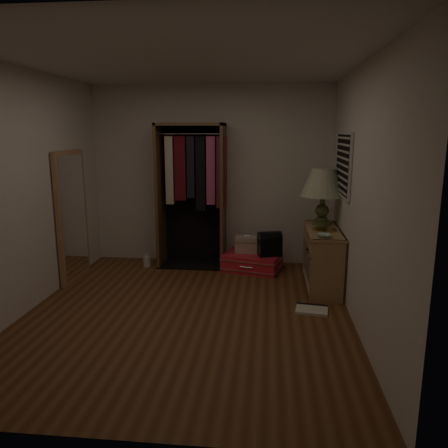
{
  "coord_description": "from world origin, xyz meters",
  "views": [
    {
      "loc": [
        0.86,
        -4.36,
        1.94
      ],
      "look_at": [
        0.3,
        0.95,
        0.8
      ],
      "focal_mm": 35.0,
      "sensor_mm": 36.0,
      "label": 1
    }
  ],
  "objects": [
    {
      "name": "floor_mirror",
      "position": [
        -1.7,
        1.0,
        0.85
      ],
      "size": [
        0.06,
        0.8,
        1.7
      ],
      "color": "#AB7B53",
      "rests_on": "ground"
    },
    {
      "name": "floor_book",
      "position": [
        1.35,
        0.24,
        0.01
      ],
      "size": [
        0.38,
        0.32,
        0.03
      ],
      "rotation": [
        0.0,
        0.0,
        -0.14
      ],
      "color": "beige",
      "rests_on": "ground"
    },
    {
      "name": "table_lamp",
      "position": [
        1.54,
        1.3,
        1.28
      ],
      "size": [
        0.7,
        0.7,
        0.72
      ],
      "rotation": [
        0.0,
        0.0,
        -0.23
      ],
      "color": "#454E26",
      "rests_on": "console_bookshelf"
    },
    {
      "name": "open_wardrobe",
      "position": [
        -0.21,
        1.77,
        1.21
      ],
      "size": [
        0.98,
        0.5,
        2.05
      ],
      "color": "brown",
      "rests_on": "ground"
    },
    {
      "name": "ceramic_bowl",
      "position": [
        1.49,
        0.58,
        0.77
      ],
      "size": [
        0.16,
        0.16,
        0.04
      ],
      "primitive_type": "imported",
      "rotation": [
        0.0,
        0.0,
        -0.0
      ],
      "color": "#A8C9AF",
      "rests_on": "console_bookshelf"
    },
    {
      "name": "console_bookshelf",
      "position": [
        1.54,
        1.04,
        0.39
      ],
      "size": [
        0.42,
        1.12,
        0.75
      ],
      "color": "#9C754B",
      "rests_on": "ground"
    },
    {
      "name": "train_case",
      "position": [
        0.55,
        1.67,
        0.36
      ],
      "size": [
        0.34,
        0.24,
        0.24
      ],
      "rotation": [
        0.0,
        0.0,
        0.02
      ],
      "color": "tan",
      "rests_on": "pink_suitcase"
    },
    {
      "name": "ground",
      "position": [
        0.0,
        0.0,
        0.0
      ],
      "size": [
        4.0,
        4.0,
        0.0
      ],
      "primitive_type": "plane",
      "color": "#593319",
      "rests_on": "ground"
    },
    {
      "name": "brass_tray",
      "position": [
        1.54,
        0.95,
        0.76
      ],
      "size": [
        0.39,
        0.39,
        0.02
      ],
      "rotation": [
        0.0,
        0.0,
        -0.42
      ],
      "color": "#B49745",
      "rests_on": "console_bookshelf"
    },
    {
      "name": "black_bag",
      "position": [
        0.87,
        1.54,
        0.42
      ],
      "size": [
        0.36,
        0.29,
        0.34
      ],
      "rotation": [
        0.0,
        0.0,
        0.31
      ],
      "color": "black",
      "rests_on": "pink_suitcase"
    },
    {
      "name": "white_jug",
      "position": [
        -0.9,
        1.6,
        0.08
      ],
      "size": [
        0.13,
        0.13,
        0.19
      ],
      "rotation": [
        0.0,
        0.0,
        -0.2
      ],
      "color": "silver",
      "rests_on": "ground"
    },
    {
      "name": "room_walls",
      "position": [
        0.08,
        0.04,
        1.5
      ],
      "size": [
        3.52,
        4.02,
        2.6
      ],
      "color": "beige",
      "rests_on": "ground"
    },
    {
      "name": "pink_suitcase",
      "position": [
        0.64,
        1.6,
        0.12
      ],
      "size": [
        0.91,
        0.75,
        0.24
      ],
      "rotation": [
        0.0,
        0.0,
        -0.25
      ],
      "color": "red",
      "rests_on": "ground"
    }
  ]
}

